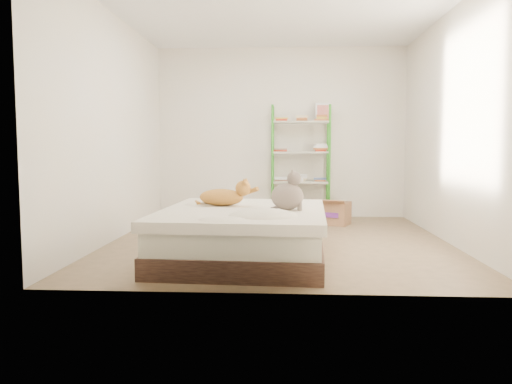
# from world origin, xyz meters

# --- Properties ---
(room) EXTENTS (3.81, 4.21, 2.61)m
(room) POSITION_xyz_m (0.00, 0.00, 1.30)
(room) COLOR #8F7555
(room) RESTS_ON ground
(bed) EXTENTS (1.62, 1.98, 0.48)m
(bed) POSITION_xyz_m (-0.33, -0.97, 0.24)
(bed) COLOR brown
(bed) RESTS_ON ground
(orange_cat) EXTENTS (0.57, 0.36, 0.21)m
(orange_cat) POSITION_xyz_m (-0.57, -0.72, 0.59)
(orange_cat) COLOR gold
(orange_cat) RESTS_ON bed
(grey_cat) EXTENTS (0.33, 0.28, 0.37)m
(grey_cat) POSITION_xyz_m (0.09, -1.04, 0.67)
(grey_cat) COLOR gray
(grey_cat) RESTS_ON bed
(shelf_unit) EXTENTS (0.88, 0.36, 1.74)m
(shelf_unit) POSITION_xyz_m (0.31, 1.88, 0.88)
(shelf_unit) COLOR #329324
(shelf_unit) RESTS_ON ground
(cardboard_box) EXTENTS (0.56, 0.57, 0.37)m
(cardboard_box) POSITION_xyz_m (0.73, 1.29, 0.16)
(cardboard_box) COLOR #A2794E
(cardboard_box) RESTS_ON ground
(white_bin) EXTENTS (0.38, 0.35, 0.37)m
(white_bin) POSITION_xyz_m (-0.86, 1.85, 0.19)
(white_bin) COLOR white
(white_bin) RESTS_ON ground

